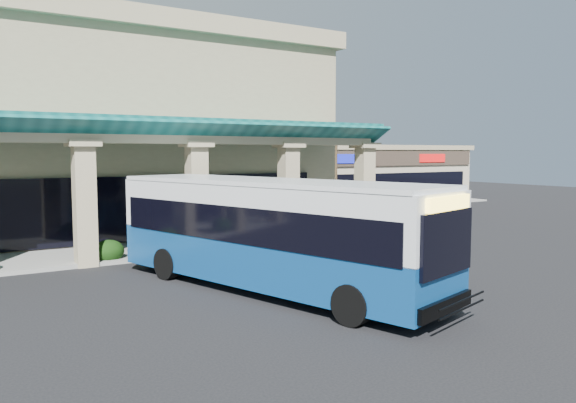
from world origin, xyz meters
TOP-DOWN VIEW (x-y plane):
  - ground at (0.00, 0.00)m, footprint 110.00×110.00m
  - main_building at (-8.00, 16.00)m, footprint 30.80×14.80m
  - arcade at (-8.00, 6.80)m, footprint 30.00×6.20m
  - strip_mall at (18.00, 24.00)m, footprint 22.50×12.50m
  - palm_0 at (8.50, 11.00)m, footprint 2.40×2.40m
  - palm_1 at (9.50, 14.00)m, footprint 2.40×2.40m
  - broadleaf_tree at (7.50, 19.00)m, footprint 2.60×2.60m
  - transit_bus at (-3.48, -1.64)m, footprint 6.11×12.64m
  - pedestrian at (5.03, -0.21)m, footprint 0.48×0.65m
  - car_white at (14.18, 14.27)m, footprint 1.92×4.59m
  - car_red at (17.11, 13.89)m, footprint 1.96×4.62m
  - car_gray at (20.64, 14.15)m, footprint 2.67×5.04m

SIDE VIEW (x-z plane):
  - ground at x=0.00m, z-range 0.00..0.00m
  - car_red at x=17.11m, z-range 0.00..1.33m
  - car_gray at x=20.64m, z-range 0.00..1.35m
  - car_white at x=14.18m, z-range 0.00..1.47m
  - pedestrian at x=5.03m, z-range 0.00..1.63m
  - transit_bus at x=-3.48m, z-range 0.00..3.44m
  - broadleaf_tree at x=7.50m, z-range 0.00..4.81m
  - strip_mall at x=18.00m, z-range 0.00..4.90m
  - arcade at x=-8.00m, z-range 0.00..5.70m
  - palm_1 at x=9.50m, z-range 0.00..5.80m
  - palm_0 at x=8.50m, z-range 0.00..6.60m
  - main_building at x=-8.00m, z-range 0.00..11.35m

